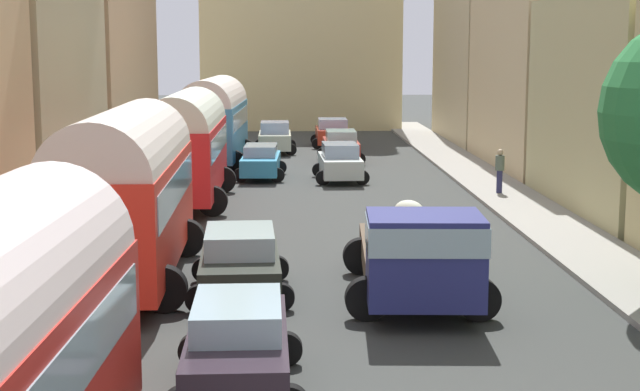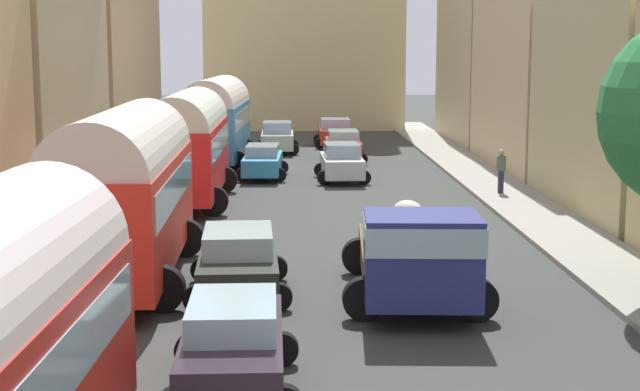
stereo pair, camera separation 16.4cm
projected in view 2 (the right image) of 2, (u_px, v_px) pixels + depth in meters
ground_plane at (315, 203)px, 34.20m from camera, size 154.00×154.00×0.00m
sidewalk_left at (113, 202)px, 33.98m from camera, size 2.50×70.00×0.14m
sidewalk_right at (515, 200)px, 34.39m from camera, size 2.50×70.00×0.14m
building_left_2 at (8, 74)px, 34.17m from camera, size 5.69×10.83×9.10m
building_left_3 at (79, 38)px, 47.55m from camera, size 6.00×14.92×11.97m
building_right_3 at (544, 59)px, 43.21m from camera, size 4.84×11.95×10.02m
building_right_4 at (500, 29)px, 55.18m from camera, size 5.64×12.06×13.20m
distant_church at (304, 17)px, 64.88m from camera, size 13.38×6.55×21.36m
parked_bus_1 at (124, 186)px, 22.41m from camera, size 3.40×8.74×4.16m
parked_bus_2 at (188, 142)px, 33.67m from camera, size 3.20×8.22×4.02m
parked_bus_3 at (216, 117)px, 44.56m from camera, size 3.54×8.60×4.15m
cargo_truck_0 at (416, 252)px, 20.53m from camera, size 3.39×6.81×2.25m
car_0 at (342, 162)px, 39.67m from camera, size 2.28×4.07×1.58m
car_1 at (343, 146)px, 46.10m from camera, size 2.21×4.20×1.55m
car_2 at (335, 133)px, 53.11m from camera, size 2.41×3.91×1.59m
car_3 at (233, 346)px, 15.31m from camera, size 2.24×4.27×1.55m
car_4 at (238, 262)px, 21.35m from camera, size 2.44×4.36×1.52m
car_5 at (263, 161)px, 40.49m from camera, size 2.20×4.20×1.43m
car_6 at (277, 137)px, 50.13m from camera, size 2.29×3.89×1.65m
pedestrian_1 at (501, 169)px, 35.40m from camera, size 0.36×0.36×1.79m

